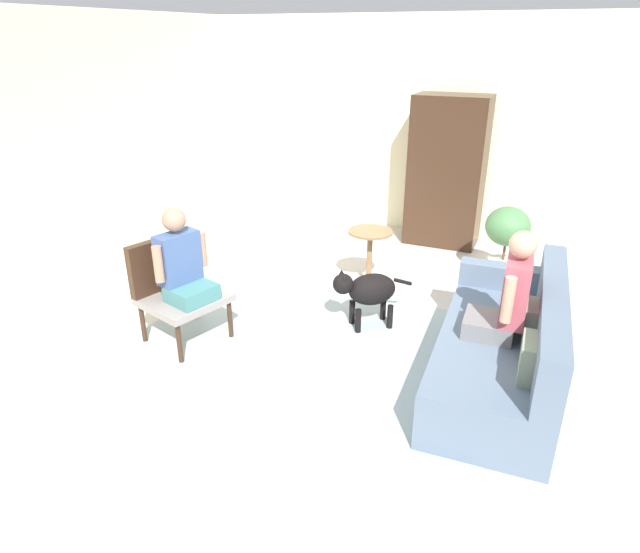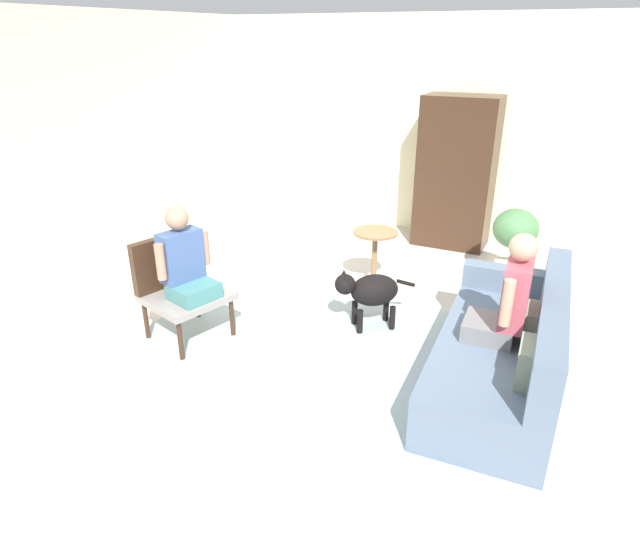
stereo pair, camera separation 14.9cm
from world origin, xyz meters
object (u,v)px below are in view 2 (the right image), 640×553
(person_on_couch, at_px, (508,299))
(potted_plant, at_px, (514,238))
(dog, at_px, (370,291))
(couch, at_px, (505,353))
(round_end_table, at_px, (374,256))
(armchair, at_px, (177,281))
(armoire_cabinet, at_px, (456,173))
(person_on_armchair, at_px, (184,261))

(person_on_couch, bearing_deg, potted_plant, 95.91)
(person_on_couch, xyz_separation_m, dog, (-1.24, 0.46, -0.39))
(couch, xyz_separation_m, person_on_couch, (-0.04, -0.03, 0.47))
(dog, height_order, potted_plant, potted_plant)
(potted_plant, bearing_deg, round_end_table, -147.04)
(couch, relative_size, armchair, 2.25)
(round_end_table, bearing_deg, potted_plant, 32.96)
(couch, bearing_deg, dog, 161.49)
(person_on_couch, relative_size, round_end_table, 1.29)
(person_on_couch, height_order, round_end_table, person_on_couch)
(armchair, distance_m, potted_plant, 3.58)
(dog, relative_size, armoire_cabinet, 0.34)
(person_on_couch, bearing_deg, dog, 159.77)
(armchair, xyz_separation_m, round_end_table, (1.26, 1.67, -0.13))
(couch, bearing_deg, armoire_cabinet, 110.83)
(armchair, relative_size, person_on_couch, 1.07)
(armchair, relative_size, armoire_cabinet, 0.48)
(person_on_armchair, distance_m, potted_plant, 3.52)
(couch, height_order, person_on_couch, person_on_couch)
(armchair, distance_m, person_on_armchair, 0.28)
(couch, distance_m, round_end_table, 2.00)
(couch, bearing_deg, potted_plant, 97.00)
(armchair, relative_size, round_end_table, 1.37)
(couch, distance_m, person_on_couch, 0.47)
(armchair, bearing_deg, person_on_armchair, -16.39)
(round_end_table, bearing_deg, person_on_couch, -40.23)
(armchair, distance_m, armoire_cabinet, 3.85)
(armchair, relative_size, potted_plant, 1.08)
(armchair, distance_m, person_on_couch, 2.81)
(couch, xyz_separation_m, dog, (-1.28, 0.43, 0.08))
(potted_plant, bearing_deg, dog, -121.59)
(person_on_armchair, relative_size, round_end_table, 1.22)
(potted_plant, relative_size, armoire_cabinet, 0.45)
(armchair, height_order, armoire_cabinet, armoire_cabinet)
(person_on_armchair, xyz_separation_m, armoire_cabinet, (1.51, 3.49, 0.19))
(person_on_armchair, distance_m, armoire_cabinet, 3.81)
(potted_plant, height_order, armoire_cabinet, armoire_cabinet)
(couch, distance_m, person_on_armchair, 2.74)
(armchair, height_order, person_on_armchair, person_on_armchair)
(person_on_couch, xyz_separation_m, round_end_table, (-1.52, 1.28, -0.39))
(round_end_table, bearing_deg, armoire_cabinet, 77.28)
(person_on_armchair, bearing_deg, armoire_cabinet, 66.59)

